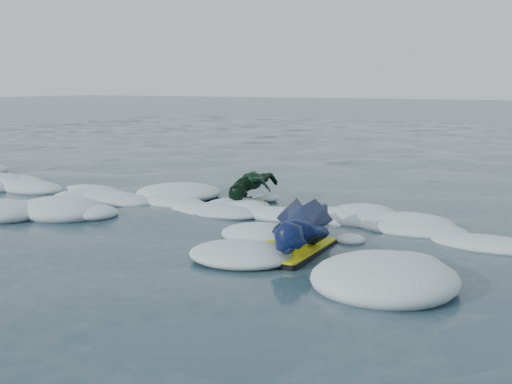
% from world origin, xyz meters
% --- Properties ---
extents(ground, '(120.00, 120.00, 0.00)m').
position_xyz_m(ground, '(0.00, 0.00, 0.00)').
color(ground, '#1B2A43').
rests_on(ground, ground).
extents(foam_band, '(12.00, 3.10, 0.30)m').
position_xyz_m(foam_band, '(0.00, 1.03, 0.00)').
color(foam_band, silver).
rests_on(foam_band, ground).
extents(prone_woman_unit, '(1.05, 1.68, 0.41)m').
position_xyz_m(prone_woman_unit, '(2.04, 0.38, 0.21)').
color(prone_woman_unit, black).
rests_on(prone_woman_unit, ground).
extents(prone_child_unit, '(0.69, 1.18, 0.42)m').
position_xyz_m(prone_child_unit, '(0.50, 2.09, 0.21)').
color(prone_child_unit, black).
rests_on(prone_child_unit, ground).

